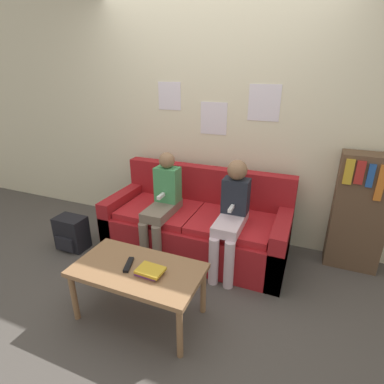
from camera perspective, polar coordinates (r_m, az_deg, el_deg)
name	(u,v)px	position (r m, az deg, el deg)	size (l,w,h in m)	color
ground_plane	(177,277)	(2.91, -2.95, -15.80)	(10.00, 10.00, 0.00)	#4C4742
wall_back	(215,120)	(3.27, 4.32, 13.49)	(8.00, 0.07, 2.60)	beige
couch	(197,226)	(3.16, 0.98, -6.43)	(1.85, 0.80, 0.84)	maroon
coffee_table	(138,274)	(2.33, -10.27, -15.05)	(0.96, 0.52, 0.44)	#8E6642
person_left	(162,202)	(2.98, -5.65, -1.88)	(0.24, 0.55, 1.05)	#756656
person_right	(232,212)	(2.74, 7.57, -3.88)	(0.24, 0.55, 1.05)	silver
tv_remote	(129,265)	(2.33, -11.98, -13.38)	(0.09, 0.17, 0.02)	black
book_stack	(150,271)	(2.22, -8.05, -14.66)	(0.20, 0.15, 0.04)	#7A3389
bookshelf	(359,212)	(3.18, 29.24, -3.43)	(0.46, 0.26, 1.13)	brown
backpack	(72,233)	(3.47, -21.96, -7.29)	(0.32, 0.24, 0.36)	black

